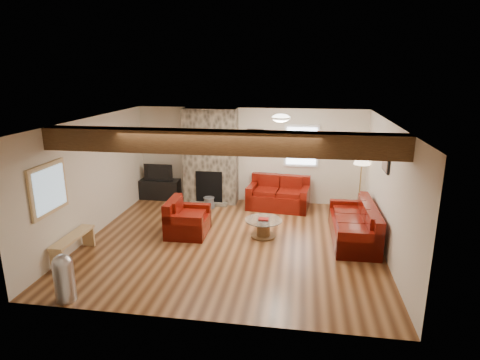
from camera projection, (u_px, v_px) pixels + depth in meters
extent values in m
plane|color=#4E2B14|center=(232.00, 241.00, 8.33)|extent=(8.00, 8.00, 0.00)
plane|color=silver|center=(231.00, 121.00, 7.66)|extent=(8.00, 8.00, 0.00)
plane|color=beige|center=(250.00, 155.00, 10.61)|extent=(8.00, 0.00, 8.00)
plane|color=beige|center=(196.00, 239.00, 5.37)|extent=(8.00, 0.00, 8.00)
plane|color=beige|center=(92.00, 178.00, 8.44)|extent=(0.00, 7.50, 7.50)
plane|color=beige|center=(388.00, 190.00, 7.55)|extent=(0.00, 7.50, 7.50)
cube|color=#372210|center=(218.00, 142.00, 6.52)|extent=(6.00, 0.36, 0.38)
cube|color=#332F28|center=(211.00, 156.00, 10.52)|extent=(1.40, 0.50, 2.50)
cube|color=black|center=(209.00, 188.00, 10.50)|extent=(0.70, 0.06, 0.90)
cube|color=#332F28|center=(209.00, 203.00, 10.56)|extent=(1.00, 0.25, 0.08)
cylinder|color=#442C16|center=(263.00, 236.00, 8.56)|extent=(0.53, 0.53, 0.04)
cylinder|color=#442C16|center=(263.00, 229.00, 8.52)|extent=(0.28, 0.28, 0.35)
cylinder|color=white|center=(263.00, 220.00, 8.47)|extent=(0.79, 0.79, 0.02)
cube|color=maroon|center=(264.00, 219.00, 8.46)|extent=(0.22, 0.16, 0.03)
cube|color=black|center=(160.00, 189.00, 11.03)|extent=(1.07, 0.43, 0.54)
imported|color=black|center=(159.00, 172.00, 10.89)|extent=(0.79, 0.10, 0.46)
cylinder|color=#B09149|center=(358.00, 213.00, 9.96)|extent=(0.27, 0.27, 0.03)
cylinder|color=#B09149|center=(360.00, 187.00, 9.78)|extent=(0.03, 0.03, 1.37)
cone|color=beige|center=(362.00, 159.00, 9.59)|extent=(0.39, 0.39, 0.27)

